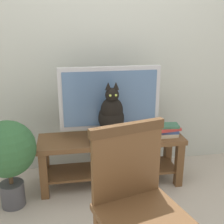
{
  "coord_description": "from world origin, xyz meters",
  "views": [
    {
      "loc": [
        -0.42,
        -2.06,
        1.57
      ],
      "look_at": [
        -0.01,
        0.42,
        0.76
      ],
      "focal_mm": 46.77,
      "sensor_mm": 36.0,
      "label": 1
    }
  ],
  "objects": [
    {
      "name": "tv_stand",
      "position": [
        -0.01,
        0.47,
        0.34
      ],
      "size": [
        1.37,
        0.41,
        0.49
      ],
      "color": "brown",
      "rests_on": "ground"
    },
    {
      "name": "back_wall",
      "position": [
        0.0,
        0.95,
        1.4
      ],
      "size": [
        7.0,
        0.12,
        2.8
      ],
      "primitive_type": "cube",
      "color": "#B7BCB2",
      "rests_on": "ground"
    },
    {
      "name": "wooden_chair",
      "position": [
        -0.04,
        -0.63,
        0.57
      ],
      "size": [
        0.59,
        0.59,
        0.99
      ],
      "color": "brown",
      "rests_on": "ground"
    },
    {
      "name": "media_box",
      "position": [
        -0.01,
        0.43,
        0.52
      ],
      "size": [
        0.41,
        0.29,
        0.07
      ],
      "color": "#2D2D30",
      "rests_on": "tv_stand"
    },
    {
      "name": "potted_plant",
      "position": [
        -0.91,
        0.24,
        0.5
      ],
      "size": [
        0.47,
        0.47,
        0.78
      ],
      "color": "#47474C",
      "rests_on": "ground"
    },
    {
      "name": "cat",
      "position": [
        -0.01,
        0.41,
        0.74
      ],
      "size": [
        0.24,
        0.35,
        0.48
      ],
      "color": "black",
      "rests_on": "media_box"
    },
    {
      "name": "ground_plane",
      "position": [
        0.0,
        0.0,
        0.0
      ],
      "size": [
        12.0,
        12.0,
        0.0
      ],
      "primitive_type": "plane",
      "color": "#ADA393"
    },
    {
      "name": "tv",
      "position": [
        -0.01,
        0.53,
        0.83
      ],
      "size": [
        0.95,
        0.2,
        0.66
      ],
      "color": "#B7B7BC",
      "rests_on": "tv_stand"
    },
    {
      "name": "book_stack",
      "position": [
        0.53,
        0.43,
        0.54
      ],
      "size": [
        0.24,
        0.18,
        0.11
      ],
      "color": "beige",
      "rests_on": "tv_stand"
    }
  ]
}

